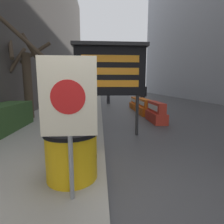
% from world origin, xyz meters
% --- Properties ---
extents(ground_plane, '(120.00, 120.00, 0.00)m').
position_xyz_m(ground_plane, '(0.00, 0.00, 0.00)').
color(ground_plane, '#3F3F42').
extents(bare_tree, '(1.85, 2.02, 4.14)m').
position_xyz_m(bare_tree, '(-3.31, 5.71, 2.15)').
color(bare_tree, '#4C3D2D').
rests_on(bare_tree, sidewalk_left).
extents(barrel_drum_foreground, '(0.84, 0.84, 0.78)m').
position_xyz_m(barrel_drum_foreground, '(-0.56, 0.33, 0.53)').
color(barrel_drum_foreground, yellow).
rests_on(barrel_drum_foreground, sidewalk_left).
extents(barrel_drum_middle, '(0.84, 0.84, 0.78)m').
position_xyz_m(barrel_drum_middle, '(-0.60, 1.27, 0.53)').
color(barrel_drum_middle, yellow).
rests_on(barrel_drum_middle, sidewalk_left).
extents(warning_sign, '(0.69, 0.08, 1.83)m').
position_xyz_m(warning_sign, '(-0.48, -0.24, 1.39)').
color(warning_sign, gray).
rests_on(warning_sign, sidewalk_left).
extents(message_board, '(2.29, 0.36, 2.87)m').
position_xyz_m(message_board, '(0.23, 3.12, 2.07)').
color(message_board, '#28282B').
rests_on(message_board, ground_plane).
extents(jersey_barrier_red_striped, '(0.54, 1.62, 0.89)m').
position_xyz_m(jersey_barrier_red_striped, '(2.38, 5.09, 0.39)').
color(jersey_barrier_red_striped, red).
rests_on(jersey_barrier_red_striped, ground_plane).
extents(jersey_barrier_orange_far, '(0.64, 2.04, 0.85)m').
position_xyz_m(jersey_barrier_orange_far, '(2.38, 7.27, 0.38)').
color(jersey_barrier_orange_far, orange).
rests_on(jersey_barrier_orange_far, ground_plane).
extents(jersey_barrier_orange_near, '(0.63, 1.79, 0.78)m').
position_xyz_m(jersey_barrier_orange_near, '(2.38, 9.38, 0.34)').
color(jersey_barrier_orange_near, orange).
rests_on(jersey_barrier_orange_near, ground_plane).
extents(traffic_cone_near, '(0.38, 0.38, 0.67)m').
position_xyz_m(traffic_cone_near, '(2.65, 8.65, 0.33)').
color(traffic_cone_near, black).
rests_on(traffic_cone_near, ground_plane).
extents(traffic_light_near_curb, '(0.28, 0.44, 3.75)m').
position_xyz_m(traffic_light_near_curb, '(0.74, 14.89, 2.72)').
color(traffic_light_near_curb, '#2D2D30').
rests_on(traffic_light_near_curb, ground_plane).
extents(pedestrian_worker, '(0.52, 0.50, 1.73)m').
position_xyz_m(pedestrian_worker, '(2.83, 9.39, 1.02)').
color(pedestrian_worker, '#23283D').
rests_on(pedestrian_worker, ground_plane).
extents(pedestrian_passerby, '(0.40, 0.49, 1.62)m').
position_xyz_m(pedestrian_passerby, '(0.64, 12.73, 0.95)').
color(pedestrian_passerby, '#333338').
rests_on(pedestrian_passerby, ground_plane).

